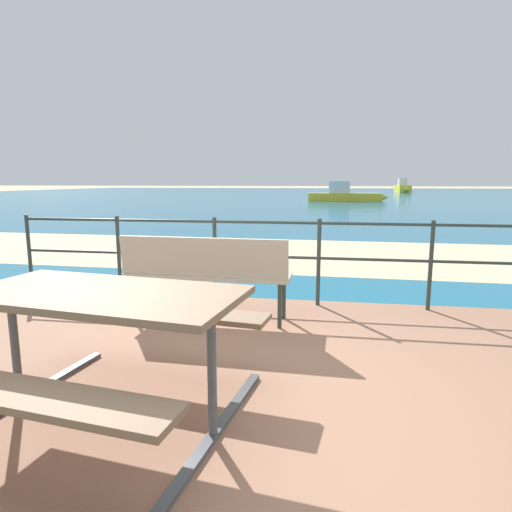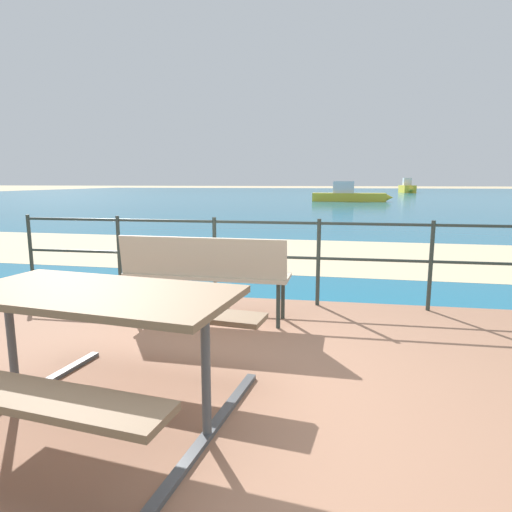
{
  "view_description": "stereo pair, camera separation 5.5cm",
  "coord_description": "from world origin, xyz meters",
  "px_view_note": "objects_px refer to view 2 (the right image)",
  "views": [
    {
      "loc": [
        0.67,
        -2.36,
        1.44
      ],
      "look_at": [
        -0.17,
        2.76,
        0.54
      ],
      "focal_mm": 30.64,
      "sensor_mm": 36.0,
      "label": 1
    },
    {
      "loc": [
        0.73,
        -2.35,
        1.44
      ],
      "look_at": [
        -0.17,
        2.76,
        0.54
      ],
      "focal_mm": 30.64,
      "sensor_mm": 36.0,
      "label": 2
    }
  ],
  "objects_px": {
    "picnic_table": "(99,321)",
    "boat_mid": "(407,188)",
    "park_bench": "(204,269)",
    "boat_near": "(349,195)"
  },
  "relations": [
    {
      "from": "park_bench",
      "to": "boat_near",
      "type": "xyz_separation_m",
      "value": [
        2.32,
        27.44,
        -0.14
      ]
    },
    {
      "from": "boat_near",
      "to": "boat_mid",
      "type": "height_order",
      "value": "boat_mid"
    },
    {
      "from": "picnic_table",
      "to": "boat_near",
      "type": "xyz_separation_m",
      "value": [
        2.39,
        29.3,
        -0.21
      ]
    },
    {
      "from": "park_bench",
      "to": "boat_near",
      "type": "height_order",
      "value": "boat_near"
    },
    {
      "from": "picnic_table",
      "to": "park_bench",
      "type": "bearing_deg",
      "value": 95.95
    },
    {
      "from": "boat_near",
      "to": "boat_mid",
      "type": "distance_m",
      "value": 25.52
    },
    {
      "from": "picnic_table",
      "to": "park_bench",
      "type": "height_order",
      "value": "park_bench"
    },
    {
      "from": "park_bench",
      "to": "boat_mid",
      "type": "bearing_deg",
      "value": -99.11
    },
    {
      "from": "boat_mid",
      "to": "boat_near",
      "type": "bearing_deg",
      "value": -21.57
    },
    {
      "from": "picnic_table",
      "to": "boat_mid",
      "type": "height_order",
      "value": "boat_mid"
    }
  ]
}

